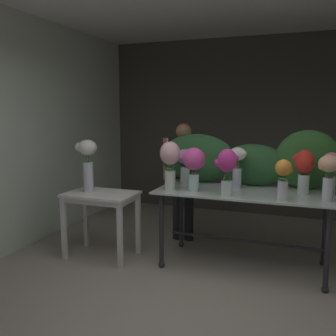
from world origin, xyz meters
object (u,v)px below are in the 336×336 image
(vase_lilac_freesia, at_px, (185,162))
(vase_rosy_ranunculus, at_px, (332,170))
(vase_magenta_lilies, at_px, (227,167))
(side_table_white, at_px, (101,202))
(vase_sunset_hydrangea, at_px, (283,177))
(vase_scarlet_tulips, at_px, (304,168))
(florist, at_px, (183,169))
(vase_white_roses_tall, at_px, (88,160))
(vase_fuchsia_roses, at_px, (194,164))
(display_table_glass, at_px, (245,203))
(vase_ivory_stock, at_px, (237,163))
(vase_blush_snapdragons, at_px, (170,160))
(vase_peach_anemones, at_px, (329,172))

(vase_lilac_freesia, distance_m, vase_rosy_ranunculus, 1.56)
(vase_lilac_freesia, height_order, vase_magenta_lilies, vase_magenta_lilies)
(side_table_white, bearing_deg, vase_sunset_hydrangea, -0.56)
(vase_sunset_hydrangea, xyz_separation_m, vase_scarlet_tulips, (0.18, 0.34, 0.05))
(florist, relative_size, vase_white_roses_tall, 2.55)
(side_table_white, xyz_separation_m, vase_rosy_ranunculus, (2.44, 0.39, 0.45))
(vase_white_roses_tall, bearing_deg, vase_fuchsia_roses, 3.45)
(vase_lilac_freesia, relative_size, vase_sunset_hydrangea, 1.04)
(vase_lilac_freesia, bearing_deg, vase_sunset_hydrangea, -21.46)
(vase_rosy_ranunculus, bearing_deg, side_table_white, -170.84)
(display_table_glass, xyz_separation_m, vase_white_roses_tall, (-1.76, -0.30, 0.42))
(display_table_glass, xyz_separation_m, vase_ivory_stock, (-0.10, 0.07, 0.42))
(display_table_glass, bearing_deg, vase_ivory_stock, 144.77)
(display_table_glass, height_order, side_table_white, display_table_glass)
(florist, relative_size, vase_fuchsia_roses, 3.31)
(side_table_white, xyz_separation_m, vase_lilac_freesia, (0.88, 0.42, 0.45))
(display_table_glass, height_order, vase_scarlet_tulips, vase_scarlet_tulips)
(vase_ivory_stock, bearing_deg, display_table_glass, -35.23)
(vase_sunset_hydrangea, xyz_separation_m, vase_ivory_stock, (-0.51, 0.39, 0.06))
(vase_sunset_hydrangea, xyz_separation_m, vase_blush_snapdragons, (-1.18, 0.09, 0.10))
(side_table_white, distance_m, vase_ivory_stock, 1.61)
(vase_peach_anemones, bearing_deg, vase_blush_snapdragons, -178.75)
(display_table_glass, relative_size, vase_lilac_freesia, 4.52)
(vase_scarlet_tulips, bearing_deg, vase_fuchsia_roses, -167.07)
(vase_lilac_freesia, xyz_separation_m, vase_white_roses_tall, (-1.04, -0.42, 0.03))
(display_table_glass, height_order, florist, florist)
(vase_fuchsia_roses, relative_size, vase_white_roses_tall, 0.77)
(vase_lilac_freesia, relative_size, vase_rosy_ranunculus, 0.94)
(vase_sunset_hydrangea, distance_m, vase_rosy_ranunculus, 0.60)
(vase_lilac_freesia, bearing_deg, vase_white_roses_tall, -157.74)
(florist, relative_size, vase_sunset_hydrangea, 3.93)
(vase_peach_anemones, xyz_separation_m, vase_blush_snapdragons, (-1.58, -0.03, 0.05))
(vase_fuchsia_roses, xyz_separation_m, vase_sunset_hydrangea, (0.91, -0.09, -0.07))
(vase_sunset_hydrangea, relative_size, vase_blush_snapdragons, 0.75)
(vase_lilac_freesia, bearing_deg, vase_scarlet_tulips, -4.35)
(side_table_white, bearing_deg, vase_scarlet_tulips, 8.44)
(vase_rosy_ranunculus, height_order, vase_white_roses_tall, vase_white_roses_tall)
(display_table_glass, height_order, vase_magenta_lilies, vase_magenta_lilies)
(florist, bearing_deg, vase_fuchsia_roses, -64.80)
(florist, xyz_separation_m, vase_rosy_ranunculus, (1.74, -0.51, 0.17))
(side_table_white, bearing_deg, display_table_glass, 10.42)
(display_table_glass, height_order, vase_blush_snapdragons, vase_blush_snapdragons)
(vase_ivory_stock, bearing_deg, vase_lilac_freesia, 174.76)
(vase_peach_anemones, xyz_separation_m, vase_white_roses_tall, (-2.56, -0.10, 0.02))
(vase_scarlet_tulips, height_order, vase_ivory_stock, vase_scarlet_tulips)
(vase_fuchsia_roses, distance_m, vase_rosy_ranunculus, 1.39)
(florist, relative_size, vase_peach_anemones, 3.53)
(vase_fuchsia_roses, bearing_deg, display_table_glass, 23.48)
(side_table_white, relative_size, vase_sunset_hydrangea, 2.03)
(side_table_white, bearing_deg, vase_peach_anemones, 2.40)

